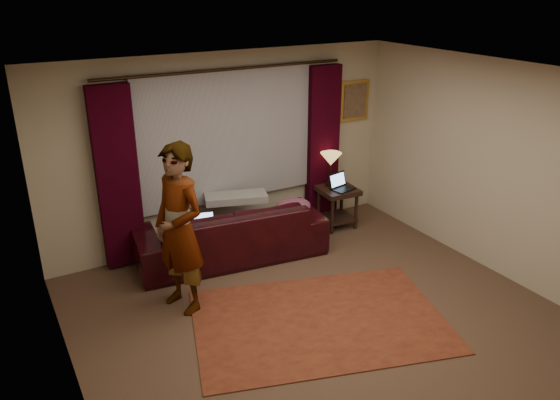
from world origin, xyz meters
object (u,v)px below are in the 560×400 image
object	(u,v)px
laptop_sofa	(204,224)
person	(179,229)
laptop_table	(343,182)
sofa	(230,222)
end_table	(337,207)
tiffany_lamp	(331,169)

from	to	relation	value
laptop_sofa	person	xyz separation A→B (m)	(-0.56, -0.74, 0.35)
laptop_sofa	laptop_table	distance (m)	2.21
sofa	laptop_sofa	size ratio (longest dim) A/B	7.65
end_table	laptop_table	bearing A→B (deg)	-71.08
laptop_sofa	person	bearing A→B (deg)	-112.46
person	laptop_table	bearing A→B (deg)	87.56
sofa	laptop_sofa	world-z (taller)	sofa
laptop_sofa	tiffany_lamp	bearing A→B (deg)	23.85
laptop_table	person	bearing A→B (deg)	-175.26
laptop_sofa	laptop_table	bearing A→B (deg)	17.41
sofa	person	distance (m)	1.35
sofa	end_table	size ratio (longest dim) A/B	4.06
sofa	tiffany_lamp	xyz separation A→B (m)	(1.75, 0.24, 0.36)
end_table	person	world-z (taller)	person
sofa	person	size ratio (longest dim) A/B	1.29
laptop_table	sofa	bearing A→B (deg)	168.02
tiffany_lamp	sofa	bearing A→B (deg)	-172.05
laptop_table	person	world-z (taller)	person
tiffany_lamp	laptop_sofa	bearing A→B (deg)	-170.98
sofa	tiffany_lamp	bearing A→B (deg)	-165.20
laptop_sofa	tiffany_lamp	world-z (taller)	tiffany_lamp
tiffany_lamp	person	distance (m)	2.91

